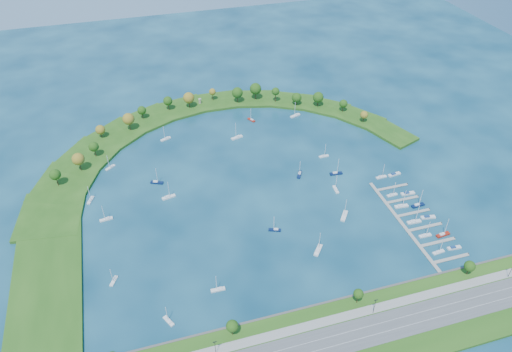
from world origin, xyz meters
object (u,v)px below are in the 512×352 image
object	(u,v)px
moored_boat_12	(114,280)
docked_boat_8	(392,195)
moored_boat_6	(169,321)
moored_boat_18	(157,182)
moored_boat_5	(166,139)
moored_boat_8	(336,189)
moored_boat_16	(218,289)
docked_boat_10	(381,177)
moored_boat_2	(275,229)
moored_boat_11	(90,200)
docked_boat_5	(428,217)
moored_boat_1	(300,174)
docked_boat_11	(394,174)
docked_boat_3	(443,234)
docked_boat_9	(408,193)
harbor_tower	(200,101)
moored_boat_4	(336,173)
docked_boat_0	(439,252)
moored_boat_7	(324,156)
moored_boat_9	(295,115)
moored_boat_13	(110,167)
docked_boat_1	(454,248)
dock_system	(413,221)
moored_boat_17	(344,215)
docked_boat_2	(425,235)
docked_boat_4	(414,221)
moored_boat_3	(318,250)
moored_boat_14	(237,137)
docked_boat_6	(401,206)
moored_boat_0	(251,120)
docked_boat_7	(418,205)

from	to	relation	value
moored_boat_12	docked_boat_8	xyz separation A→B (m)	(178.07, 21.14, 0.01)
moored_boat_6	moored_boat_18	bearing A→B (deg)	-31.46
moored_boat_5	moored_boat_8	world-z (taller)	moored_boat_5
moored_boat_16	docked_boat_10	xyz separation A→B (m)	(128.42, 61.78, -0.00)
moored_boat_2	moored_boat_11	distance (m)	120.73
moored_boat_2	docked_boat_5	xyz separation A→B (m)	(93.89, -16.47, -0.20)
moored_boat_1	docked_boat_11	xyz separation A→B (m)	(62.41, -18.70, -0.23)
docked_boat_3	docked_boat_9	distance (m)	39.57
moored_boat_1	docked_boat_5	size ratio (longest dim) A/B	1.32
moored_boat_11	docked_boat_9	bearing A→B (deg)	-81.84
harbor_tower	moored_boat_4	xyz separation A→B (m)	(70.88, -121.02, -3.22)
moored_boat_11	docked_boat_0	distance (m)	214.90
moored_boat_7	docked_boat_0	xyz separation A→B (m)	(25.60, -105.57, 0.00)
moored_boat_11	moored_boat_12	distance (m)	72.55
moored_boat_11	moored_boat_9	bearing A→B (deg)	-46.33
docked_boat_3	moored_boat_13	bearing A→B (deg)	140.15
moored_boat_4	docked_boat_1	distance (m)	91.20
docked_boat_9	docked_boat_1	bearing A→B (deg)	-85.93
dock_system	moored_boat_1	size ratio (longest dim) A/B	6.62
moored_boat_6	moored_boat_12	size ratio (longest dim) A/B	1.05
moored_boat_17	docked_boat_10	bearing A→B (deg)	162.37
moored_boat_7	docked_boat_2	bearing A→B (deg)	-75.33
docked_boat_11	docked_boat_2	bearing A→B (deg)	-108.83
docked_boat_0	docked_boat_1	bearing A→B (deg)	-3.48
moored_boat_7	docked_boat_1	distance (m)	111.21
moored_boat_16	docked_boat_4	size ratio (longest dim) A/B	0.86
moored_boat_3	moored_boat_12	xyz separation A→B (m)	(-113.04, 10.59, -0.09)
moored_boat_1	moored_boat_8	bearing A→B (deg)	68.21
moored_boat_4	moored_boat_12	xyz separation A→B (m)	(-152.44, -52.71, -0.07)
dock_system	moored_boat_11	size ratio (longest dim) A/B	7.28
moored_boat_14	docked_boat_1	world-z (taller)	moored_boat_14
moored_boat_3	moored_boat_16	distance (m)	61.97
moored_boat_5	moored_boat_12	world-z (taller)	moored_boat_5
docked_boat_8	docked_boat_10	bearing A→B (deg)	79.32
moored_boat_16	docked_boat_4	xyz separation A→B (m)	(125.99, 16.17, 0.06)
moored_boat_9	docked_boat_9	distance (m)	119.68
moored_boat_7	docked_boat_6	distance (m)	69.43
moored_boat_8	docked_boat_4	distance (m)	53.46
harbor_tower	moored_boat_0	distance (m)	50.26
moored_boat_1	docked_boat_11	bearing A→B (deg)	103.88
moored_boat_17	docked_boat_1	size ratio (longest dim) A/B	1.72
moored_boat_1	docked_boat_6	bearing A→B (deg)	75.96
moored_boat_0	moored_boat_4	distance (m)	92.22
docked_boat_10	moored_boat_11	bearing A→B (deg)	167.66
moored_boat_17	moored_boat_18	distance (m)	125.90
moored_boat_0	moored_boat_14	world-z (taller)	moored_boat_14
dock_system	docked_boat_7	bearing A→B (deg)	47.77
moored_boat_0	moored_boat_5	size ratio (longest dim) A/B	0.89
dock_system	moored_boat_2	world-z (taller)	moored_boat_2
moored_boat_8	docked_boat_3	bearing A→B (deg)	-138.09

